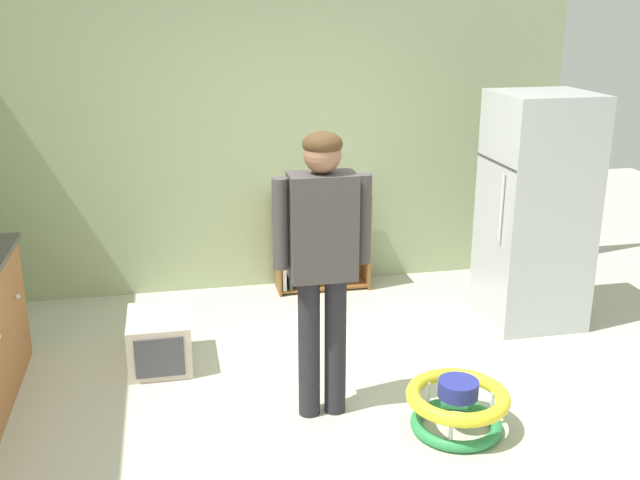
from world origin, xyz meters
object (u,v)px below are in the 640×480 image
Objects in this scene: bookshelf at (315,247)px; pet_carrier at (160,340)px; standing_person at (322,250)px; baby_walker at (457,406)px; refrigerator at (536,211)px.

pet_carrier is (-1.33, -1.22, -0.19)m from bookshelf.
bookshelf is at bearing 79.92° from standing_person.
standing_person is at bearing -41.09° from pet_carrier.
pet_carrier is at bearing 144.73° from baby_walker.
pet_carrier reaches higher than baby_walker.
bookshelf is (-1.51, 1.01, -0.52)m from refrigerator.
pet_carrier is (-1.70, 1.20, 0.02)m from baby_walker.
baby_walker is at bearing -129.26° from refrigerator.
refrigerator is 3.22× the size of pet_carrier.
pet_carrier is (-0.97, 0.84, -0.87)m from standing_person.
refrigerator is 2.09× the size of bookshelf.
bookshelf is 2.20m from standing_person.
baby_walker is 1.09× the size of pet_carrier.
refrigerator is at bearing -33.89° from bookshelf.
bookshelf reaches higher than baby_walker.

